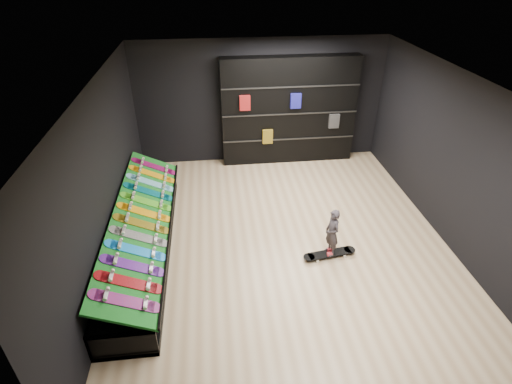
{
  "coord_description": "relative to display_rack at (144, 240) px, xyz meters",
  "views": [
    {
      "loc": [
        -1.2,
        -5.8,
        4.75
      ],
      "look_at": [
        -0.5,
        0.2,
        1.0
      ],
      "focal_mm": 28.0,
      "sensor_mm": 36.0,
      "label": 1
    }
  ],
  "objects": [
    {
      "name": "wall_back",
      "position": [
        2.55,
        3.5,
        1.25
      ],
      "size": [
        6.0,
        0.02,
        3.0
      ],
      "primitive_type": "cube",
      "color": "black",
      "rests_on": "ground"
    },
    {
      "name": "display_board_2",
      "position": [
        0.06,
        -1.21,
        0.49
      ],
      "size": [
        0.93,
        0.22,
        0.5
      ],
      "primitive_type": null,
      "rotation": [
        0.0,
        0.44,
        0.0
      ],
      "color": "purple",
      "rests_on": "turf_ramp"
    },
    {
      "name": "wall_front",
      "position": [
        2.55,
        -3.5,
        1.25
      ],
      "size": [
        6.0,
        0.02,
        3.0
      ],
      "primitive_type": "cube",
      "color": "black",
      "rests_on": "ground"
    },
    {
      "name": "wall_right",
      "position": [
        5.55,
        0.0,
        1.25
      ],
      "size": [
        0.02,
        7.0,
        3.0
      ],
      "primitive_type": "cube",
      "color": "black",
      "rests_on": "ground"
    },
    {
      "name": "display_board_4",
      "position": [
        0.06,
        -0.52,
        0.49
      ],
      "size": [
        0.93,
        0.22,
        0.5
      ],
      "primitive_type": null,
      "rotation": [
        0.0,
        0.44,
        0.0
      ],
      "color": "black",
      "rests_on": "turf_ramp"
    },
    {
      "name": "back_shelving",
      "position": [
        3.22,
        3.32,
        1.06
      ],
      "size": [
        3.27,
        0.38,
        2.61
      ],
      "primitive_type": "cube",
      "color": "black",
      "rests_on": "ground"
    },
    {
      "name": "wall_left",
      "position": [
        -0.45,
        0.0,
        1.25
      ],
      "size": [
        0.02,
        7.0,
        3.0
      ],
      "primitive_type": "cube",
      "color": "black",
      "rests_on": "ground"
    },
    {
      "name": "turf_ramp",
      "position": [
        0.05,
        0.0,
        0.46
      ],
      "size": [
        0.92,
        4.5,
        0.46
      ],
      "primitive_type": "cube",
      "rotation": [
        0.0,
        0.44,
        0.0
      ],
      "color": "#0E5B16",
      "rests_on": "display_rack"
    },
    {
      "name": "ceiling",
      "position": [
        2.55,
        0.0,
        2.75
      ],
      "size": [
        6.0,
        7.0,
        0.01
      ],
      "primitive_type": "cube",
      "color": "white",
      "rests_on": "ground"
    },
    {
      "name": "display_rack",
      "position": [
        0.0,
        0.0,
        0.0
      ],
      "size": [
        0.9,
        4.5,
        0.5
      ],
      "primitive_type": null,
      "color": "black",
      "rests_on": "ground"
    },
    {
      "name": "display_board_8",
      "position": [
        0.06,
        0.86,
        0.49
      ],
      "size": [
        0.93,
        0.22,
        0.5
      ],
      "primitive_type": null,
      "rotation": [
        0.0,
        0.44,
        0.0
      ],
      "color": "#0C8C99",
      "rests_on": "turf_ramp"
    },
    {
      "name": "display_board_9",
      "position": [
        0.06,
        1.21,
        0.49
      ],
      "size": [
        0.93,
        0.22,
        0.5
      ],
      "primitive_type": null,
      "rotation": [
        0.0,
        0.44,
        0.0
      ],
      "color": "#0CB2E5",
      "rests_on": "turf_ramp"
    },
    {
      "name": "display_board_1",
      "position": [
        0.06,
        -1.55,
        0.49
      ],
      "size": [
        0.93,
        0.22,
        0.5
      ],
      "primitive_type": null,
      "rotation": [
        0.0,
        0.44,
        0.0
      ],
      "color": "red",
      "rests_on": "turf_ramp"
    },
    {
      "name": "display_board_5",
      "position": [
        0.06,
        -0.17,
        0.49
      ],
      "size": [
        0.93,
        0.22,
        0.5
      ],
      "primitive_type": null,
      "rotation": [
        0.0,
        0.44,
        0.0
      ],
      "color": "yellow",
      "rests_on": "turf_ramp"
    },
    {
      "name": "floor",
      "position": [
        2.55,
        0.0,
        -0.25
      ],
      "size": [
        6.0,
        7.0,
        0.01
      ],
      "primitive_type": "cube",
      "color": "#C8AD87",
      "rests_on": "ground"
    },
    {
      "name": "display_board_3",
      "position": [
        0.06,
        -0.86,
        0.49
      ],
      "size": [
        0.93,
        0.22,
        0.5
      ],
      "primitive_type": null,
      "rotation": [
        0.0,
        0.44,
        0.0
      ],
      "color": "blue",
      "rests_on": "turf_ramp"
    },
    {
      "name": "display_board_11",
      "position": [
        0.06,
        1.9,
        0.49
      ],
      "size": [
        0.93,
        0.22,
        0.5
      ],
      "primitive_type": null,
      "rotation": [
        0.0,
        0.44,
        0.0
      ],
      "color": "#E5198C",
      "rests_on": "turf_ramp"
    },
    {
      "name": "child",
      "position": [
        3.28,
        -0.53,
        0.11
      ],
      "size": [
        0.18,
        0.23,
        0.54
      ],
      "primitive_type": "imported",
      "rotation": [
        0.0,
        0.0,
        -1.36
      ],
      "color": "black",
      "rests_on": "floor_skateboard"
    },
    {
      "name": "display_board_10",
      "position": [
        0.06,
        1.55,
        0.49
      ],
      "size": [
        0.93,
        0.22,
        0.5
      ],
      "primitive_type": null,
      "rotation": [
        0.0,
        0.44,
        0.0
      ],
      "color": "orange",
      "rests_on": "turf_ramp"
    },
    {
      "name": "display_board_0",
      "position": [
        0.06,
        -1.9,
        0.49
      ],
      "size": [
        0.93,
        0.22,
        0.5
      ],
      "primitive_type": null,
      "rotation": [
        0.0,
        0.44,
        0.0
      ],
      "color": "#2626BF",
      "rests_on": "turf_ramp"
    },
    {
      "name": "floor_skateboard",
      "position": [
        3.28,
        -0.53,
        -0.21
      ],
      "size": [
        1.0,
        0.36,
        0.09
      ],
      "primitive_type": null,
      "rotation": [
        0.0,
        0.0,
        0.14
      ],
      "color": "black",
      "rests_on": "ground"
    },
    {
      "name": "display_board_6",
      "position": [
        0.06,
        0.17,
        0.49
      ],
      "size": [
        0.93,
        0.22,
        0.5
      ],
      "primitive_type": null,
      "rotation": [
        0.0,
        0.44,
        0.0
      ],
      "color": "yellow",
      "rests_on": "turf_ramp"
    },
    {
      "name": "display_board_7",
      "position": [
        0.06,
        0.52,
        0.49
      ],
      "size": [
        0.93,
        0.22,
        0.5
      ],
      "primitive_type": null,
      "rotation": [
        0.0,
        0.44,
        0.0
      ],
      "color": "green",
      "rests_on": "turf_ramp"
    }
  ]
}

